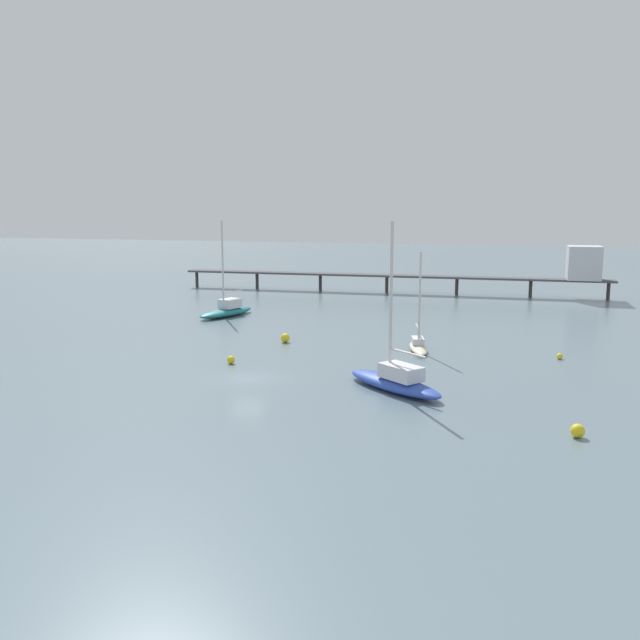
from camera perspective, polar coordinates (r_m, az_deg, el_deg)
The scene contains 9 objects.
ground_plane at distance 52.97m, azimuth -6.04°, elevation -4.90°, with size 400.00×400.00×0.00m, color slate.
pier at distance 103.79m, azimuth 15.55°, elevation 4.22°, with size 65.76×5.50×7.65m.
sailboat_teal at distance 83.30m, azimuth -7.81°, elevation 0.86°, with size 5.01×9.35×11.54m.
sailboat_cream at distance 63.31m, azimuth 8.23°, elevation -2.01°, with size 3.03×6.49×9.12m.
sailboat_blue at distance 49.37m, azimuth 6.33°, elevation -4.99°, with size 8.87×7.70×12.12m.
mooring_buoy_outer at distance 57.97m, azimuth -7.47°, elevation -3.33°, with size 0.68×0.68×0.68m, color yellow.
mooring_buoy_mid at distance 42.13m, azimuth 20.80°, elevation -8.68°, with size 0.81×0.81×0.81m, color yellow.
mooring_buoy_near at distance 62.79m, azimuth 19.46°, elevation -2.88°, with size 0.52×0.52×0.52m, color yellow.
mooring_buoy_inner at distance 66.53m, azimuth -2.93°, elevation -1.52°, with size 0.90×0.90×0.90m, color yellow.
Camera 1 is at (19.91, -47.32, 13.05)m, focal length 38.16 mm.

